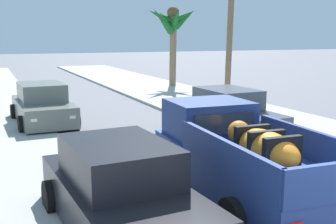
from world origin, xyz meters
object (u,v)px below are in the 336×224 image
car_left_near (43,106)px  car_right_near (228,114)px  car_left_mid (121,192)px  pickup_truck (239,160)px  palm_tree_right_fore (172,23)px

car_left_near → car_right_near: 6.82m
car_left_near → car_left_mid: bearing=-89.6°
pickup_truck → palm_tree_right_fore: (6.45, 17.60, 3.24)m
palm_tree_right_fore → car_left_mid: bearing=-116.6°
pickup_truck → car_left_mid: 2.62m
car_left_mid → palm_tree_right_fore: bearing=63.4°
palm_tree_right_fore → car_right_near: bearing=-106.1°
car_left_mid → palm_tree_right_fore: 20.45m
car_left_near → car_left_mid: (0.07, -9.43, 0.00)m
pickup_truck → car_right_near: size_ratio=1.24×
pickup_truck → palm_tree_right_fore: palm_tree_right_fore is taller
car_right_near → palm_tree_right_fore: size_ratio=0.84×
pickup_truck → car_left_mid: bearing=-170.3°
car_right_near → pickup_truck: bearing=-119.7°
car_right_near → car_left_mid: same height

